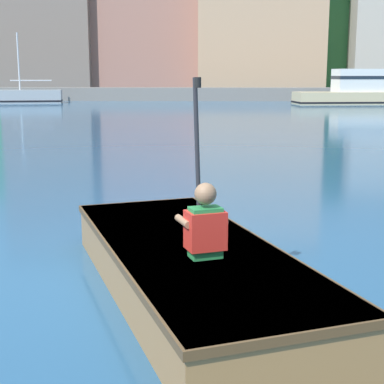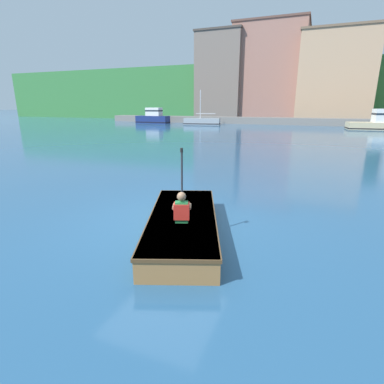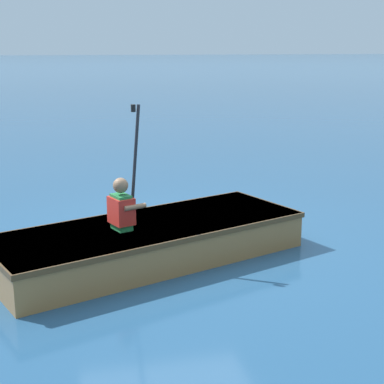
% 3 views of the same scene
% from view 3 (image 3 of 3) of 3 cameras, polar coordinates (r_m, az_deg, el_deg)
% --- Properties ---
extents(ground_plane, '(300.00, 300.00, 0.00)m').
position_cam_3_polar(ground_plane, '(7.60, -1.81, -4.56)').
color(ground_plane, '#28567F').
extents(rowboat_foreground, '(2.52, 3.86, 0.43)m').
position_cam_3_polar(rowboat_foreground, '(6.86, -3.70, -4.53)').
color(rowboat_foreground, '#A3703D').
rests_on(rowboat_foreground, ground).
extents(person_paddler, '(0.42, 0.42, 1.38)m').
position_cam_3_polar(person_paddler, '(6.54, -6.79, -1.32)').
color(person_paddler, '#267F3F').
rests_on(person_paddler, rowboat_foreground).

